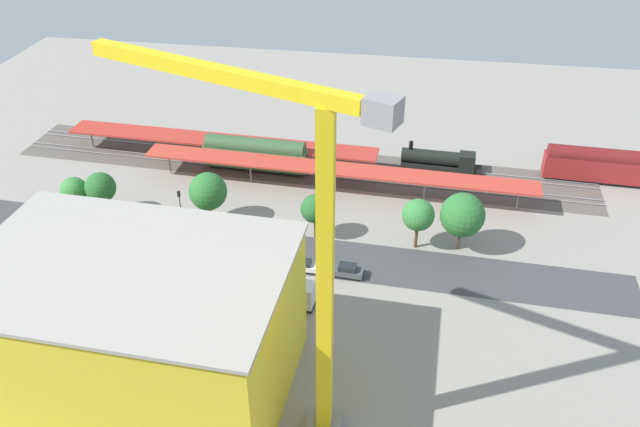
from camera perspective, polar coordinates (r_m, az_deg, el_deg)
ground_plane at (r=95.32m, az=-4.41°, el=-1.98°), size 163.61×163.61×0.00m
rail_bed at (r=113.64m, az=-1.88°, el=4.35°), size 102.70×17.28×0.01m
street_asphalt at (r=92.47m, az=-4.93°, el=-3.26°), size 102.54×13.07×0.01m
track_rails at (r=113.55m, az=-1.88°, el=4.43°), size 102.18×10.86×0.12m
platform_canopy_near at (r=103.83m, az=1.40°, el=4.01°), size 64.67×7.05×4.37m
platform_canopy_far at (r=115.01m, az=-8.90°, el=6.47°), size 56.27×7.34×4.02m
locomotive at (r=113.45m, az=10.84°, el=4.67°), size 14.03×3.05×4.84m
passenger_coach at (r=116.62m, az=23.45°, el=4.06°), size 16.93×3.61×6.19m
freight_coach_far at (r=111.44m, az=-5.78°, el=5.38°), size 18.28×3.87×5.94m
parked_car_0 at (r=87.03m, az=2.46°, el=-5.16°), size 4.39×2.08×1.80m
parked_car_1 at (r=88.07m, az=-1.58°, el=-4.68°), size 4.33×1.92×1.59m
parked_car_2 at (r=89.12m, az=-5.75°, el=-4.32°), size 4.26×1.88×1.63m
parked_car_3 at (r=91.02m, az=-9.08°, el=-3.67°), size 4.25×2.00×1.71m
construction_building at (r=70.52m, az=-16.02°, el=-9.87°), size 32.29×22.48×16.12m
construction_roof_slab at (r=65.35m, az=-17.11°, el=-4.54°), size 32.92×23.11×0.40m
tower_crane at (r=54.67m, az=-1.76°, el=-2.96°), size 27.23×11.36×37.58m
box_truck_0 at (r=82.27m, az=-3.51°, el=-7.00°), size 9.26×3.42×3.55m
street_tree_0 at (r=91.22m, az=12.61°, el=-0.13°), size 6.31×6.31×9.00m
street_tree_1 at (r=96.65m, az=-9.97°, el=1.95°), size 5.74×5.74×8.32m
street_tree_2 at (r=92.11m, az=-0.44°, el=0.41°), size 4.26×4.26×7.05m
street_tree_3 at (r=90.68m, az=8.77°, el=-0.14°), size 4.62×4.62×7.84m
street_tree_4 at (r=105.10m, az=-21.11°, el=1.95°), size 4.10×4.10×6.19m
street_tree_5 at (r=102.92m, az=-19.02°, el=2.20°), size 4.69×4.69×7.21m
traffic_light at (r=97.56m, az=-12.40°, el=0.96°), size 0.50×0.36×5.94m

